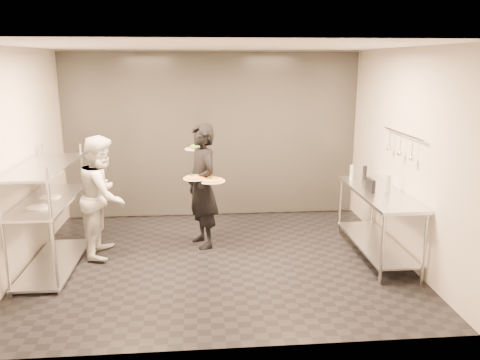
{
  "coord_description": "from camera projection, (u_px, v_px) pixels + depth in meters",
  "views": [
    {
      "loc": [
        -0.21,
        -5.86,
        2.62
      ],
      "look_at": [
        0.3,
        0.08,
        1.1
      ],
      "focal_mm": 35.0,
      "sensor_mm": 36.0,
      "label": 1
    }
  ],
  "objects": [
    {
      "name": "pos_monitor",
      "position": [
        370.0,
        185.0,
        6.27
      ],
      "size": [
        0.05,
        0.24,
        0.17
      ],
      "primitive_type": "cube",
      "rotation": [
        0.0,
        0.0,
        0.02
      ],
      "color": "black",
      "rests_on": "prep_counter"
    },
    {
      "name": "prep_counter",
      "position": [
        378.0,
        212.0,
        6.35
      ],
      "size": [
        0.6,
        1.8,
        0.92
      ],
      "color": "#BBBEC2",
      "rests_on": "ground"
    },
    {
      "name": "bottle_green",
      "position": [
        352.0,
        172.0,
        6.9
      ],
      "size": [
        0.06,
        0.06,
        0.21
      ],
      "primitive_type": "cylinder",
      "color": "gray",
      "rests_on": "prep_counter"
    },
    {
      "name": "bottle_clear",
      "position": [
        388.0,
        183.0,
        6.26
      ],
      "size": [
        0.07,
        0.07,
        0.23
      ],
      "primitive_type": "cylinder",
      "color": "gray",
      "rests_on": "prep_counter"
    },
    {
      "name": "room_shell",
      "position": [
        214.0,
        144.0,
        7.12
      ],
      "size": [
        5.0,
        4.0,
        2.8
      ],
      "color": "black",
      "rests_on": "ground"
    },
    {
      "name": "chef",
      "position": [
        103.0,
        196.0,
        6.39
      ],
      "size": [
        0.65,
        0.82,
        1.66
      ],
      "primitive_type": "imported",
      "rotation": [
        0.0,
        0.0,
        1.55
      ],
      "color": "silver",
      "rests_on": "ground"
    },
    {
      "name": "pass_rack",
      "position": [
        49.0,
        211.0,
        5.95
      ],
      "size": [
        0.6,
        1.6,
        1.5
      ],
      "color": "#BBBEC2",
      "rests_on": "ground"
    },
    {
      "name": "waiter",
      "position": [
        202.0,
        186.0,
        6.65
      ],
      "size": [
        0.64,
        0.76,
        1.78
      ],
      "primitive_type": "imported",
      "rotation": [
        0.0,
        0.0,
        -1.18
      ],
      "color": "black",
      "rests_on": "ground"
    },
    {
      "name": "utensil_rail",
      "position": [
        401.0,
        145.0,
        6.15
      ],
      "size": [
        0.07,
        1.2,
        0.31
      ],
      "color": "#BBBEC2",
      "rests_on": "room_shell"
    },
    {
      "name": "pizza_plate_near",
      "position": [
        195.0,
        178.0,
        6.38
      ],
      "size": [
        0.32,
        0.32,
        0.05
      ],
      "color": "silver",
      "rests_on": "waiter"
    },
    {
      "name": "bottle_dark",
      "position": [
        365.0,
        173.0,
        6.9
      ],
      "size": [
        0.06,
        0.06,
        0.21
      ],
      "primitive_type": "cylinder",
      "color": "black",
      "rests_on": "prep_counter"
    },
    {
      "name": "salad_plate",
      "position": [
        195.0,
        148.0,
        6.86
      ],
      "size": [
        0.3,
        0.3,
        0.07
      ],
      "color": "silver",
      "rests_on": "waiter"
    },
    {
      "name": "pizza_plate_far",
      "position": [
        212.0,
        180.0,
        6.36
      ],
      "size": [
        0.35,
        0.35,
        0.05
      ],
      "color": "silver",
      "rests_on": "waiter"
    }
  ]
}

